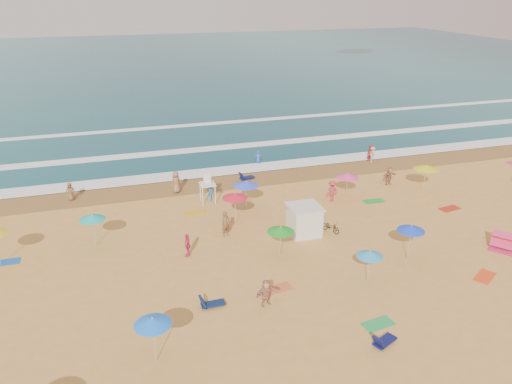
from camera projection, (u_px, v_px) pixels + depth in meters
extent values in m
plane|color=gold|center=(310.00, 241.00, 34.05)|extent=(220.00, 220.00, 0.00)
cube|color=#0C4756|center=(160.00, 65.00, 108.11)|extent=(220.00, 140.00, 0.18)
plane|color=olive|center=(256.00, 178.00, 45.07)|extent=(220.00, 220.00, 0.00)
cube|color=white|center=(248.00, 168.00, 47.24)|extent=(200.00, 2.20, 0.05)
cube|color=white|center=(230.00, 147.00, 53.41)|extent=(200.00, 1.60, 0.05)
cube|color=white|center=(210.00, 124.00, 62.23)|extent=(200.00, 1.20, 0.05)
cube|color=silver|center=(304.00, 221.00, 34.74)|extent=(2.00, 2.00, 2.00)
cube|color=silver|center=(305.00, 207.00, 34.33)|extent=(2.20, 2.20, 0.12)
imported|color=black|center=(330.00, 227.00, 35.22)|extent=(1.21, 1.58, 0.80)
cone|color=#2E97D1|center=(370.00, 254.00, 28.56)|extent=(1.55, 1.55, 0.35)
cone|color=#FF388F|center=(300.00, 204.00, 34.99)|extent=(2.05, 2.05, 0.35)
cone|color=yellow|center=(426.00, 167.00, 41.27)|extent=(2.07, 2.07, 0.35)
cone|color=red|center=(235.00, 196.00, 35.71)|extent=(1.84, 1.84, 0.35)
cone|color=#374FF9|center=(246.00, 184.00, 38.24)|extent=(1.95, 1.95, 0.35)
cone|color=#229623|center=(281.00, 229.00, 31.59)|extent=(1.77, 1.77, 0.35)
cone|color=#1D72F8|center=(153.00, 321.00, 22.39)|extent=(1.73, 1.73, 0.35)
cone|color=#F9378E|center=(348.00, 176.00, 40.21)|extent=(1.78, 1.78, 0.35)
cone|color=blue|center=(411.00, 228.00, 30.99)|extent=(1.72, 1.72, 0.35)
cone|color=#16B4AF|center=(92.00, 217.00, 32.72)|extent=(1.71, 1.71, 0.35)
cube|color=#0E1E47|center=(213.00, 304.00, 27.13)|extent=(1.31, 0.58, 0.34)
cube|color=#0E1348|center=(385.00, 341.00, 24.29)|extent=(1.42, 1.04, 0.34)
cube|color=#0F184D|center=(247.00, 177.00, 44.78)|extent=(1.40, 0.85, 0.34)
cube|color=#1C59B3|center=(6.00, 262.00, 31.46)|extent=(1.71, 0.87, 0.03)
cube|color=green|center=(378.00, 324.00, 25.78)|extent=(1.81, 1.10, 0.03)
cube|color=orange|center=(195.00, 213.00, 38.25)|extent=(1.76, 0.99, 0.03)
cube|color=#D66032|center=(277.00, 289.00, 28.74)|extent=(1.81, 1.11, 0.03)
cube|color=red|center=(450.00, 209.00, 38.97)|extent=(1.83, 1.16, 0.03)
cube|color=green|center=(374.00, 201.00, 40.30)|extent=(1.72, 0.89, 0.03)
cube|color=#EE431A|center=(485.00, 277.00, 29.93)|extent=(1.90, 1.64, 0.03)
imported|color=blue|center=(258.00, 159.00, 48.38)|extent=(0.69, 0.56, 1.62)
imported|color=brown|center=(70.00, 192.00, 40.23)|extent=(0.83, 0.64, 1.51)
imported|color=#986946|center=(176.00, 182.00, 41.68)|extent=(1.10, 1.00, 1.88)
imported|color=brown|center=(226.00, 224.00, 34.45)|extent=(0.80, 0.68, 1.85)
imported|color=#B72D3C|center=(332.00, 191.00, 40.05)|extent=(1.25, 0.94, 1.73)
imported|color=tan|center=(266.00, 293.00, 27.04)|extent=(1.52, 0.82, 1.57)
imported|color=#2975C2|center=(210.00, 191.00, 40.10)|extent=(1.10, 1.26, 1.69)
imported|color=#E23869|center=(187.00, 245.00, 31.93)|extent=(0.66, 1.02, 1.61)
imported|color=#AA6B4E|center=(389.00, 176.00, 43.34)|extent=(1.57, 0.97, 1.62)
imported|color=#CD3343|center=(371.00, 154.00, 49.47)|extent=(1.12, 1.11, 1.82)
imported|color=tan|center=(372.00, 154.00, 48.82)|extent=(1.14, 1.15, 1.59)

